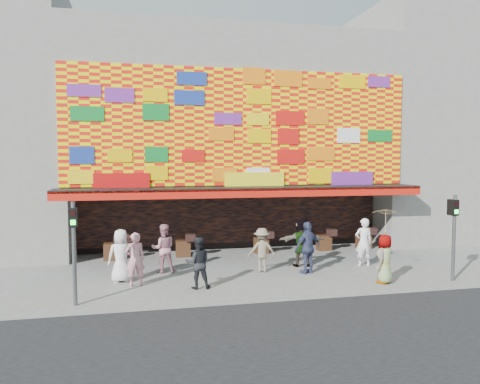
{
  "coord_description": "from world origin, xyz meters",
  "views": [
    {
      "loc": [
        -4.44,
        -15.42,
        4.2
      ],
      "look_at": [
        -0.56,
        2.0,
        2.95
      ],
      "focal_mm": 35.0,
      "sensor_mm": 36.0,
      "label": 1
    }
  ],
  "objects": [
    {
      "name": "ground",
      "position": [
        0.0,
        0.0,
        0.0
      ],
      "size": [
        90.0,
        90.0,
        0.0
      ],
      "primitive_type": "plane",
      "color": "slate",
      "rests_on": "ground"
    },
    {
      "name": "road_strip",
      "position": [
        0.0,
        -6.5,
        0.01
      ],
      "size": [
        30.0,
        8.0,
        0.02
      ],
      "primitive_type": "cube",
      "color": "black",
      "rests_on": "ground"
    },
    {
      "name": "shop_building",
      "position": [
        0.0,
        8.18,
        5.23
      ],
      "size": [
        15.2,
        9.4,
        10.0
      ],
      "color": "gray",
      "rests_on": "ground"
    },
    {
      "name": "neighbor_right",
      "position": [
        13.0,
        8.0,
        6.0
      ],
      "size": [
        11.0,
        8.0,
        12.0
      ],
      "primitive_type": "cube",
      "color": "gray",
      "rests_on": "ground"
    },
    {
      "name": "signal_left",
      "position": [
        -6.2,
        -1.5,
        1.86
      ],
      "size": [
        0.22,
        0.2,
        3.0
      ],
      "color": "#59595B",
      "rests_on": "ground"
    },
    {
      "name": "signal_right",
      "position": [
        6.2,
        -1.5,
        1.86
      ],
      "size": [
        0.22,
        0.2,
        3.0
      ],
      "color": "#59595B",
      "rests_on": "ground"
    },
    {
      "name": "ped_a",
      "position": [
        -4.98,
        0.86,
        0.91
      ],
      "size": [
        0.92,
        0.63,
        1.83
      ],
      "primitive_type": "imported",
      "rotation": [
        0.0,
        0.0,
        3.19
      ],
      "color": "white",
      "rests_on": "ground"
    },
    {
      "name": "ped_b",
      "position": [
        -4.51,
        0.28,
        0.89
      ],
      "size": [
        0.72,
        0.55,
        1.79
      ],
      "primitive_type": "imported",
      "rotation": [
        0.0,
        0.0,
        3.34
      ],
      "color": "#CC8491",
      "rests_on": "ground"
    },
    {
      "name": "ped_c",
      "position": [
        -2.51,
        -0.5,
        0.84
      ],
      "size": [
        0.85,
        0.68,
        1.69
      ],
      "primitive_type": "imported",
      "rotation": [
        0.0,
        0.0,
        3.09
      ],
      "color": "black",
      "rests_on": "ground"
    },
    {
      "name": "ped_d",
      "position": [
        0.11,
        1.21,
        0.82
      ],
      "size": [
        1.12,
        0.71,
        1.65
      ],
      "primitive_type": "imported",
      "rotation": [
        0.0,
        0.0,
        3.04
      ],
      "color": "#7B6D5A",
      "rests_on": "ground"
    },
    {
      "name": "ped_e",
      "position": [
        1.69,
        0.61,
        0.96
      ],
      "size": [
        1.22,
        0.81,
        1.92
      ],
      "primitive_type": "imported",
      "rotation": [
        0.0,
        0.0,
        3.48
      ],
      "color": "#353B5D",
      "rests_on": "ground"
    },
    {
      "name": "ped_f",
      "position": [
        1.9,
        1.76,
        0.97
      ],
      "size": [
        1.86,
        0.86,
        1.93
      ],
      "primitive_type": "imported",
      "rotation": [
        0.0,
        0.0,
        2.97
      ],
      "color": "gray",
      "rests_on": "ground"
    },
    {
      "name": "ped_g",
      "position": [
        3.76,
        -1.24,
        0.83
      ],
      "size": [
        0.97,
        0.92,
        1.66
      ],
      "primitive_type": "imported",
      "rotation": [
        0.0,
        0.0,
        3.81
      ],
      "color": "gray",
      "rests_on": "ground"
    },
    {
      "name": "ped_h",
      "position": [
        4.28,
        1.28,
        0.95
      ],
      "size": [
        0.73,
        0.52,
        1.9
      ],
      "primitive_type": "imported",
      "rotation": [
        0.0,
        0.0,
        3.05
      ],
      "color": "white",
      "rests_on": "ground"
    },
    {
      "name": "ped_i",
      "position": [
        -3.49,
        1.93,
        0.91
      ],
      "size": [
        0.9,
        0.71,
        1.81
      ],
      "primitive_type": "imported",
      "rotation": [
        0.0,
        0.0,
        3.17
      ],
      "color": "#B97886",
      "rests_on": "ground"
    },
    {
      "name": "parasol",
      "position": [
        3.76,
        -1.24,
        2.12
      ],
      "size": [
        1.16,
        1.17,
        1.8
      ],
      "color": "#FFE1A0",
      "rests_on": "ground"
    }
  ]
}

